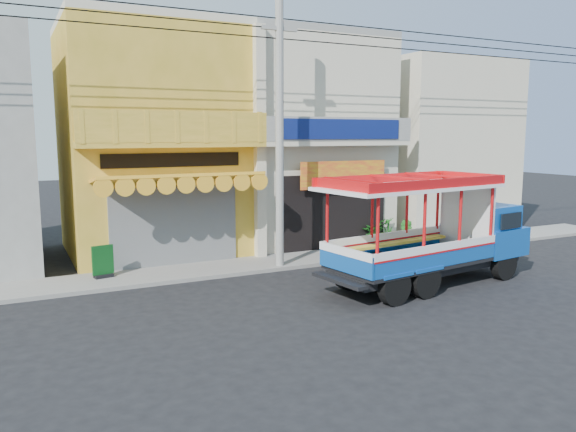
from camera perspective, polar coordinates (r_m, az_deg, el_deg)
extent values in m
plane|color=black|center=(16.18, 7.53, -7.45)|extent=(90.00, 90.00, 0.00)
cube|color=slate|center=(19.50, 0.92, -4.47)|extent=(30.00, 2.00, 0.12)
cube|color=#B19327|center=(21.41, -13.76, 7.08)|extent=(6.00, 6.00, 8.00)
cube|color=#595B5E|center=(18.71, -11.42, -1.00)|extent=(4.20, 0.10, 2.60)
cube|color=gold|center=(17.82, -10.95, 3.90)|extent=(5.20, 1.50, 0.31)
cube|color=#B19327|center=(18.16, -11.38, 7.13)|extent=(6.00, 0.70, 0.18)
cube|color=#B19327|center=(17.87, -11.18, 8.88)|extent=(6.00, 0.12, 0.95)
cube|color=black|center=(18.48, -11.60, 5.59)|extent=(4.50, 0.04, 0.45)
cube|color=beige|center=(21.73, -14.15, 18.00)|extent=(6.00, 6.00, 0.24)
cube|color=beige|center=(23.48, 0.78, 7.41)|extent=(6.00, 6.00, 8.00)
cube|color=black|center=(21.04, 4.54, 0.44)|extent=(4.60, 0.12, 2.80)
cube|color=yellow|center=(20.82, 5.69, 4.22)|extent=(3.60, 0.05, 1.00)
cube|color=beige|center=(20.57, 5.10, 7.38)|extent=(6.00, 0.70, 0.18)
cube|color=gray|center=(20.31, 5.57, 8.78)|extent=(6.00, 0.12, 0.85)
cube|color=navy|center=(20.25, 5.67, 8.78)|extent=(4.80, 0.06, 0.70)
cube|color=gray|center=(23.78, 0.80, 17.39)|extent=(6.00, 6.00, 0.24)
cube|color=beige|center=(19.35, -2.87, 7.20)|extent=(0.35, 0.30, 8.00)
cube|color=beige|center=(27.41, 13.99, 6.88)|extent=(6.00, 6.00, 7.60)
cylinder|color=gray|center=(17.94, -0.87, 8.72)|extent=(0.26, 0.26, 9.00)
cube|color=gray|center=(18.22, -0.89, 18.51)|extent=(1.20, 0.12, 0.12)
cylinder|color=black|center=(18.62, 2.02, 17.35)|extent=(28.00, 0.04, 0.04)
cylinder|color=black|center=(18.67, 2.02, 18.26)|extent=(28.00, 0.04, 0.04)
cylinder|color=black|center=(18.73, 2.03, 19.17)|extent=(28.00, 0.04, 0.04)
cylinder|color=black|center=(18.24, 21.09, -4.59)|extent=(0.98, 0.39, 0.96)
cylinder|color=black|center=(19.30, 16.65, -3.68)|extent=(0.98, 0.39, 0.96)
cylinder|color=black|center=(15.59, 13.78, -6.41)|extent=(0.98, 0.39, 0.96)
cylinder|color=black|center=(16.81, 9.16, -5.19)|extent=(0.98, 0.39, 0.96)
cylinder|color=black|center=(14.78, 10.77, -7.13)|extent=(0.98, 0.39, 0.96)
cylinder|color=black|center=(16.07, 6.17, -5.77)|extent=(0.98, 0.39, 0.96)
cube|color=black|center=(16.99, 14.12, -4.87)|extent=(6.59, 2.43, 0.27)
cube|color=blue|center=(18.78, 19.25, -2.19)|extent=(1.99, 2.32, 0.86)
cube|color=blue|center=(18.55, 19.09, 0.09)|extent=(1.59, 2.10, 0.72)
cube|color=black|center=(19.10, 20.29, 0.11)|extent=(0.28, 1.68, 0.53)
cube|color=black|center=(16.37, 12.30, -4.61)|extent=(4.98, 2.72, 0.11)
cube|color=blue|center=(15.64, 15.03, -4.06)|extent=(4.71, 0.71, 0.57)
cube|color=white|center=(15.59, 15.07, -3.13)|extent=(4.71, 0.72, 0.21)
cube|color=blue|center=(17.00, 9.85, -2.91)|extent=(4.71, 0.71, 0.57)
cube|color=white|center=(16.95, 9.87, -2.05)|extent=(4.71, 0.72, 0.21)
cylinder|color=red|center=(13.87, 9.11, -1.01)|extent=(0.10, 0.10, 1.53)
cylinder|color=red|center=(15.36, 4.01, -0.02)|extent=(0.10, 0.10, 1.53)
cube|color=white|center=(17.97, 17.66, -0.18)|extent=(0.34, 1.93, 2.15)
cube|color=white|center=(15.97, 12.30, 2.90)|extent=(5.58, 3.04, 0.10)
cube|color=red|center=(15.95, 12.32, 3.51)|extent=(5.38, 2.92, 0.25)
cube|color=black|center=(17.79, -18.23, -5.79)|extent=(0.58, 0.39, 0.10)
cube|color=#0B4216|center=(17.68, -18.30, -4.25)|extent=(0.64, 0.20, 0.88)
imported|color=#1A5A19|center=(21.84, 8.69, -1.66)|extent=(1.20, 1.17, 1.01)
imported|color=#1A5A19|center=(21.58, 12.12, -1.81)|extent=(0.74, 0.74, 1.06)
imported|color=#1A5A19|center=(22.26, 10.13, -1.46)|extent=(0.81, 0.81, 1.05)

